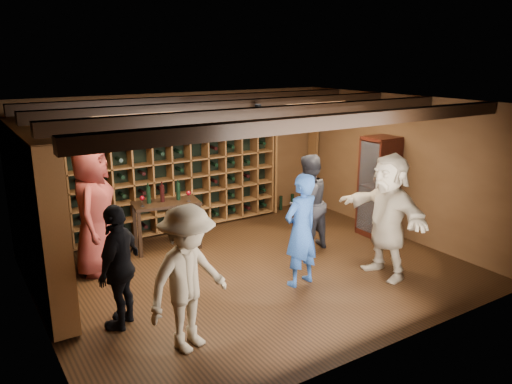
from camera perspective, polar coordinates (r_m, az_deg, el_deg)
ground at (r=7.62m, az=-0.06°, el=-8.97°), size 6.00×6.00×0.00m
room_shell at (r=7.02m, az=-0.29°, el=9.49°), size 6.00×6.00×6.00m
wine_rack_back at (r=9.01m, az=-10.88°, el=2.33°), size 4.65×0.30×2.20m
wine_rack_left at (r=7.03m, az=-23.83°, el=-2.41°), size 0.30×2.65×2.20m
crate_shelf at (r=10.34m, az=4.37°, el=6.57°), size 1.20×0.32×2.07m
display_cabinet at (r=9.13m, az=13.80°, el=0.42°), size 0.55×0.50×1.75m
man_blue_shirt at (r=6.94m, az=5.16°, el=-4.37°), size 0.64×0.47×1.61m
man_grey_suit at (r=8.18m, az=5.92°, el=-1.30°), size 0.90×0.77×1.61m
guest_red_floral at (r=7.60m, az=-18.07°, el=-1.95°), size 1.00×1.14×1.95m
guest_woman_black at (r=6.10m, az=-15.35°, el=-8.19°), size 0.88×0.90×1.51m
guest_khaki at (r=5.47m, az=-7.76°, el=-9.81°), size 1.20×0.91×1.65m
guest_beige at (r=7.41m, az=14.82°, el=-2.63°), size 0.63×1.72×1.83m
tasting_table at (r=8.35m, az=-10.25°, el=-1.71°), size 1.15×0.70×1.09m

